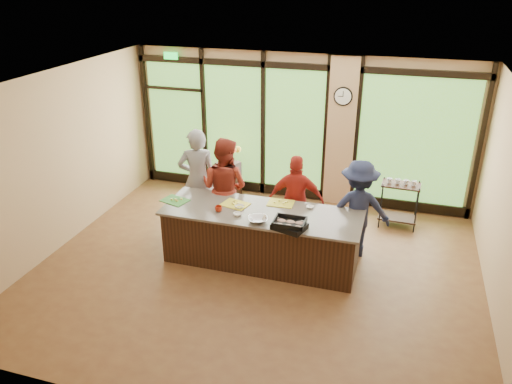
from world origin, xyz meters
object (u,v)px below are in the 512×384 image
Objects in this scene: bar_cart at (400,198)px; flower_stand at (229,180)px; cook_left at (198,180)px; cook_right at (358,209)px; island_base at (262,238)px; roasting_pan at (289,226)px.

flower_stand is at bearing 177.66° from bar_cart.
cook_left is 2.90m from cook_right.
cook_left reaches higher than island_base.
cook_left is at bearing 164.50° from roasting_pan.
roasting_pan is 2.85m from bar_cart.
cook_left is 2.02× the size of bar_cart.
roasting_pan is at bearing -37.88° from island_base.
island_base is at bearing 129.99° from cook_left.
island_base is at bearing -35.28° from flower_stand.
cook_right is at bearing -115.56° from bar_cart.
island_base is at bearing -135.03° from bar_cart.
bar_cart is (1.54, 2.37, -0.39)m from roasting_pan.
cook_left is at bearing -13.45° from cook_right.
cook_left is at bearing 150.49° from island_base.
cook_right is 1.45m from roasting_pan.
cook_left reaches higher than bar_cart.
bar_cart is (3.55, 1.11, -0.39)m from cook_left.
cook_right is (2.90, -0.12, -0.12)m from cook_left.
flower_stand is 3.49m from bar_cart.
flower_stand is (-2.82, 1.52, -0.44)m from cook_right.
cook_right is 3.61× the size of roasting_pan.
cook_left reaches higher than roasting_pan.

